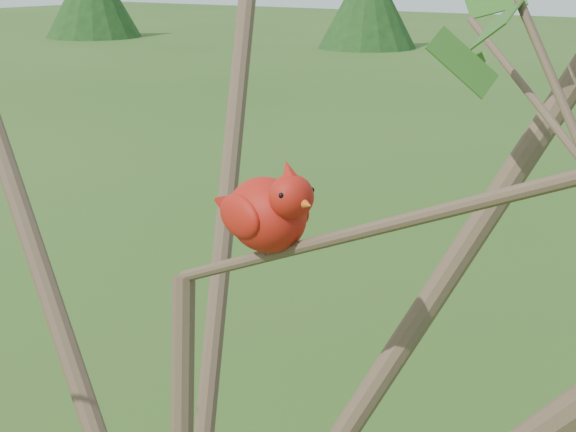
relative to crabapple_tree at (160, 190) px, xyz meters
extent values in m
ellipsoid|color=red|center=(0.09, 0.11, -0.04)|extent=(0.15, 0.13, 0.10)
sphere|color=red|center=(0.14, 0.09, -0.01)|extent=(0.08, 0.08, 0.06)
cone|color=red|center=(0.14, 0.09, 0.02)|extent=(0.05, 0.04, 0.04)
cone|color=#D85914|center=(0.17, 0.08, -0.01)|extent=(0.03, 0.03, 0.02)
ellipsoid|color=black|center=(0.16, 0.09, -0.01)|extent=(0.03, 0.03, 0.03)
cube|color=red|center=(0.02, 0.14, -0.06)|extent=(0.08, 0.05, 0.04)
ellipsoid|color=red|center=(0.10, 0.15, -0.04)|extent=(0.09, 0.06, 0.06)
ellipsoid|color=red|center=(0.07, 0.08, -0.04)|extent=(0.09, 0.06, 0.06)
cylinder|color=#463426|center=(-12.14, 21.79, -0.90)|extent=(0.37, 0.37, 2.45)
cone|color=#143512|center=(-12.14, 21.79, -0.79)|extent=(2.86, 2.86, 2.66)
camera|label=1|loc=(0.77, -0.81, 0.28)|focal=55.00mm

